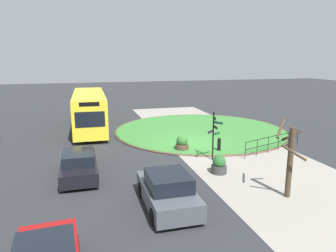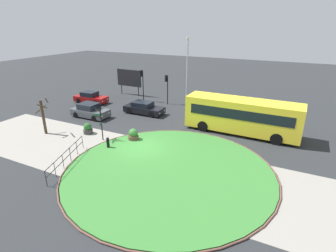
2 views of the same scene
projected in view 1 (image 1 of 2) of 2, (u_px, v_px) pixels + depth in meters
The scene contains 13 objects.
ground at pixel (190, 144), 22.24m from camera, with size 120.00×120.00×0.00m, color #282B2D.
sidewalk_paving at pixel (218, 141), 22.80m from camera, with size 32.00×7.65×0.02m, color gray.
grass_island at pixel (200, 130), 26.21m from camera, with size 14.12×14.12×0.10m, color #387A33.
grass_kerb_ring at pixel (200, 130), 26.21m from camera, with size 14.43×14.43×0.11m, color brown.
signpost_directional at pixel (214, 132), 18.27m from camera, with size 0.92×1.10×2.97m.
bollard_foreground at pixel (219, 145), 20.25m from camera, with size 0.24×0.24×0.95m.
railing_grass_edge at pixel (274, 142), 20.23m from camera, with size 1.87×5.16×1.07m.
bus_yellow at pixel (90, 110), 26.25m from camera, with size 10.12×2.70×3.15m.
car_near_lane at pixel (79, 164), 16.04m from camera, with size 4.48×1.85×1.35m.
car_trailing at pixel (168, 191), 12.67m from camera, with size 4.04×1.93×1.50m.
planter_near_signpost at pixel (182, 144), 20.55m from camera, with size 0.89×0.89×1.05m.
planter_kerbside at pixel (219, 165), 16.45m from camera, with size 0.83×0.83×1.02m.
street_tree_bare at pixel (290, 159), 13.35m from camera, with size 1.49×1.36×3.45m.
Camera 1 is at (-20.26, 7.22, 6.03)m, focal length 33.08 mm.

